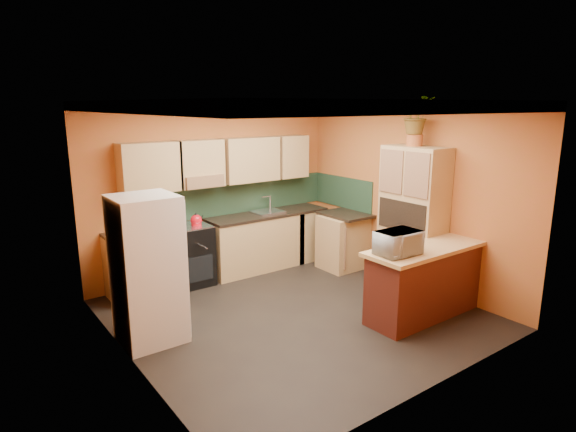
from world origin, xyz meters
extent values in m
plane|color=black|center=(0.00, 0.00, 0.00)|extent=(4.20, 4.20, 0.00)
cube|color=white|center=(0.00, 0.00, 2.70)|extent=(4.20, 4.20, 0.04)
cube|color=#B95E31|center=(0.00, 2.10, 1.35)|extent=(4.20, 0.04, 2.70)
cube|color=#B95E31|center=(0.00, -2.10, 1.35)|extent=(4.20, 0.04, 2.70)
cube|color=#B95E31|center=(-2.10, 0.00, 1.35)|extent=(0.04, 4.20, 2.70)
cube|color=#B95E31|center=(2.10, 0.00, 1.35)|extent=(0.04, 4.20, 2.70)
cube|color=#1D3625|center=(0.25, 2.09, 1.19)|extent=(3.70, 0.02, 0.53)
cube|color=#1D3625|center=(2.09, 1.40, 1.19)|extent=(0.02, 1.40, 0.53)
cube|color=tan|center=(0.10, 1.93, 1.80)|extent=(3.10, 0.34, 0.70)
cylinder|color=white|center=(0.00, 0.60, 2.66)|extent=(0.26, 0.26, 0.06)
cube|color=tan|center=(0.01, 1.80, 0.44)|extent=(3.65, 0.60, 0.88)
cube|color=black|center=(0.01, 1.80, 0.90)|extent=(3.65, 0.62, 0.04)
cube|color=black|center=(-0.61, 1.80, 0.46)|extent=(0.58, 0.58, 0.91)
cube|color=silver|center=(0.79, 1.80, 0.94)|extent=(0.48, 0.40, 0.03)
cube|color=tan|center=(1.80, 1.00, 0.44)|extent=(0.60, 0.80, 0.88)
cube|color=black|center=(1.80, 1.00, 0.90)|extent=(0.62, 0.80, 0.04)
cube|color=silver|center=(-1.75, 0.44, 0.85)|extent=(0.68, 0.66, 1.70)
cube|color=tan|center=(1.85, -0.32, 1.05)|extent=(0.48, 0.90, 2.10)
cylinder|color=#A45127|center=(1.85, -0.27, 2.18)|extent=(0.22, 0.22, 0.16)
imported|color=tan|center=(1.85, -0.27, 2.51)|extent=(0.54, 0.50, 0.51)
cube|color=#552013|center=(1.39, -1.01, 0.44)|extent=(1.80, 0.55, 0.88)
cube|color=tan|center=(1.39, -1.01, 0.91)|extent=(1.90, 0.65, 0.05)
imported|color=silver|center=(0.76, -1.01, 1.07)|extent=(0.53, 0.36, 0.29)
camera|label=1|loc=(-3.51, -4.62, 2.67)|focal=30.00mm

